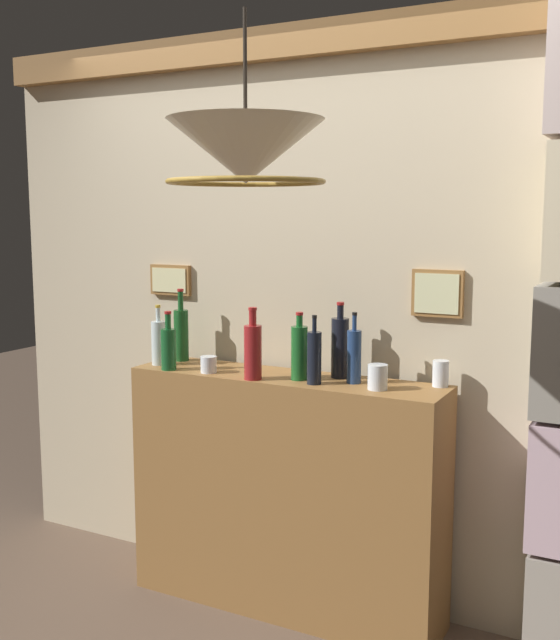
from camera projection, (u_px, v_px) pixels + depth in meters
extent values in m
cube|color=#BCAD8E|center=(310.00, 317.00, 3.45)|extent=(3.33, 0.08, 2.55)
cube|color=olive|center=(306.00, 40.00, 3.23)|extent=(3.33, 0.10, 0.14)
cube|color=olive|center=(171.00, 280.00, 3.72)|extent=(0.23, 0.03, 0.15)
cube|color=beige|center=(169.00, 280.00, 3.71)|extent=(0.20, 0.01, 0.12)
cube|color=olive|center=(438.00, 293.00, 3.11)|extent=(0.21, 0.03, 0.19)
cube|color=#C1C394|center=(437.00, 294.00, 3.09)|extent=(0.18, 0.01, 0.16)
cube|color=#C1A3AF|center=(557.00, 479.00, 2.87)|extent=(0.17, 0.36, 0.48)
cube|color=olive|center=(285.00, 493.00, 3.34)|extent=(1.40, 0.33, 1.05)
cylinder|color=#194C20|center=(181.00, 335.00, 3.59)|extent=(0.07, 0.07, 0.24)
cylinder|color=#194C20|center=(181.00, 301.00, 3.57)|extent=(0.03, 0.03, 0.09)
cylinder|color=maroon|center=(180.00, 290.00, 3.56)|extent=(0.03, 0.03, 0.01)
cylinder|color=#195622|center=(299.00, 353.00, 3.18)|extent=(0.07, 0.07, 0.23)
cylinder|color=#195622|center=(299.00, 321.00, 3.16)|extent=(0.03, 0.03, 0.05)
cylinder|color=maroon|center=(299.00, 314.00, 3.16)|extent=(0.03, 0.03, 0.01)
cylinder|color=#185226|center=(169.00, 349.00, 3.39)|extent=(0.07, 0.07, 0.18)
cylinder|color=#185226|center=(168.00, 322.00, 3.37)|extent=(0.03, 0.03, 0.07)
cylinder|color=maroon|center=(168.00, 313.00, 3.36)|extent=(0.03, 0.03, 0.01)
cylinder|color=navy|center=(354.00, 357.00, 3.12)|extent=(0.06, 0.06, 0.22)
cylinder|color=navy|center=(354.00, 323.00, 3.10)|extent=(0.02, 0.02, 0.06)
cylinder|color=black|center=(355.00, 314.00, 3.09)|extent=(0.02, 0.02, 0.01)
cylinder|color=black|center=(314.00, 358.00, 3.10)|extent=(0.06, 0.06, 0.22)
cylinder|color=black|center=(314.00, 325.00, 3.08)|extent=(0.02, 0.02, 0.06)
cylinder|color=black|center=(314.00, 317.00, 3.08)|extent=(0.02, 0.02, 0.01)
cylinder|color=silver|center=(159.00, 343.00, 3.50)|extent=(0.07, 0.07, 0.20)
cylinder|color=silver|center=(158.00, 315.00, 3.48)|extent=(0.02, 0.02, 0.06)
cylinder|color=#B7932D|center=(158.00, 306.00, 3.48)|extent=(0.02, 0.02, 0.01)
cylinder|color=black|center=(340.00, 348.00, 3.22)|extent=(0.08, 0.08, 0.25)
cylinder|color=black|center=(340.00, 312.00, 3.20)|extent=(0.03, 0.03, 0.06)
cylinder|color=maroon|center=(340.00, 304.00, 3.20)|extent=(0.03, 0.03, 0.01)
cylinder|color=maroon|center=(253.00, 352.00, 3.19)|extent=(0.07, 0.07, 0.23)
cylinder|color=maroon|center=(253.00, 318.00, 3.17)|extent=(0.03, 0.03, 0.06)
cylinder|color=maroon|center=(253.00, 309.00, 3.16)|extent=(0.04, 0.04, 0.01)
cylinder|color=silver|center=(378.00, 377.00, 3.01)|extent=(0.08, 0.08, 0.10)
cylinder|color=silver|center=(209.00, 364.00, 3.33)|extent=(0.07, 0.07, 0.07)
cylinder|color=silver|center=(441.00, 374.00, 3.06)|extent=(0.07, 0.07, 0.11)
cone|color=#EFE5C6|center=(246.00, 152.00, 2.31)|extent=(0.48, 0.48, 0.19)
cylinder|color=black|center=(245.00, 64.00, 2.27)|extent=(0.01, 0.01, 0.32)
torus|color=#AD8433|center=(246.00, 182.00, 2.32)|extent=(0.49, 0.49, 0.02)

